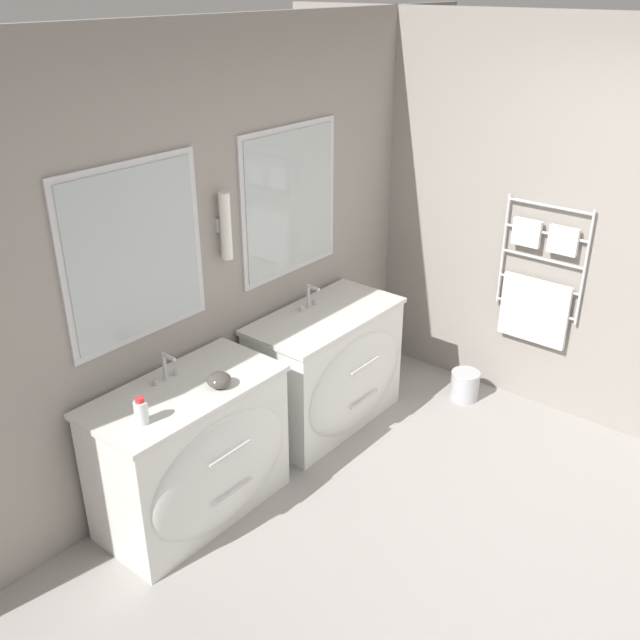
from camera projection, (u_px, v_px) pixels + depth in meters
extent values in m
plane|color=#9E9993|center=(553.00, 610.00, 3.45)|extent=(16.00, 16.00, 0.00)
cube|color=gray|center=(219.00, 256.00, 4.15)|extent=(5.04, 0.06, 2.60)
cube|color=silver|center=(135.00, 253.00, 3.62)|extent=(0.86, 0.01, 0.94)
cube|color=#B2BCBA|center=(136.00, 254.00, 3.61)|extent=(0.79, 0.01, 0.87)
cube|color=silver|center=(290.00, 201.00, 4.45)|extent=(0.86, 0.01, 0.94)
cube|color=#B2BCBA|center=(291.00, 202.00, 4.44)|extent=(0.79, 0.01, 0.87)
cylinder|color=white|center=(226.00, 226.00, 4.01)|extent=(0.07, 0.07, 0.39)
cube|color=silver|center=(220.00, 225.00, 4.03)|extent=(0.05, 0.02, 0.08)
cube|color=gray|center=(545.00, 225.00, 4.67)|extent=(0.06, 4.28, 2.60)
cylinder|color=silver|center=(585.00, 269.00, 4.53)|extent=(0.02, 0.02, 0.78)
cylinder|color=silver|center=(503.00, 250.00, 4.85)|extent=(0.02, 0.02, 0.78)
cylinder|color=silver|center=(550.00, 206.00, 4.54)|extent=(0.02, 0.56, 0.02)
cylinder|color=silver|center=(546.00, 233.00, 4.61)|extent=(0.02, 0.56, 0.02)
cylinder|color=silver|center=(542.00, 259.00, 4.69)|extent=(0.02, 0.56, 0.02)
cylinder|color=silver|center=(539.00, 284.00, 4.77)|extent=(0.02, 0.56, 0.02)
cylinder|color=silver|center=(535.00, 308.00, 4.85)|extent=(0.02, 0.56, 0.02)
cube|color=white|center=(534.00, 311.00, 4.84)|extent=(0.04, 0.47, 0.45)
cube|color=white|center=(563.00, 241.00, 4.54)|extent=(0.04, 0.19, 0.18)
cube|color=white|center=(527.00, 233.00, 4.68)|extent=(0.04, 0.19, 0.18)
cube|color=white|center=(190.00, 454.00, 3.94)|extent=(1.05, 0.52, 0.78)
ellipsoid|color=white|center=(223.00, 472.00, 3.79)|extent=(0.97, 0.11, 0.66)
cube|color=silver|center=(184.00, 391.00, 3.76)|extent=(1.08, 0.55, 0.03)
ellipsoid|color=white|center=(188.00, 398.00, 3.76)|extent=(0.39, 0.34, 0.10)
cylinder|color=silver|center=(230.00, 453.00, 3.68)|extent=(0.29, 0.01, 0.01)
cylinder|color=silver|center=(233.00, 492.00, 3.79)|extent=(0.29, 0.01, 0.01)
cube|color=white|center=(325.00, 370.00, 4.77)|extent=(1.05, 0.52, 0.78)
ellipsoid|color=white|center=(356.00, 383.00, 4.62)|extent=(0.97, 0.11, 0.66)
cube|color=silver|center=(325.00, 316.00, 4.59)|extent=(1.08, 0.55, 0.03)
ellipsoid|color=white|center=(328.00, 321.00, 4.59)|extent=(0.39, 0.34, 0.10)
cylinder|color=silver|center=(365.00, 365.00, 4.51)|extent=(0.29, 0.01, 0.01)
cylinder|color=silver|center=(364.00, 399.00, 4.62)|extent=(0.29, 0.01, 0.01)
cylinder|color=silver|center=(165.00, 366.00, 3.80)|extent=(0.02, 0.02, 0.16)
cylinder|color=silver|center=(169.00, 357.00, 3.74)|extent=(0.02, 0.09, 0.02)
cylinder|color=silver|center=(155.00, 382.00, 3.78)|extent=(0.03, 0.03, 0.04)
cylinder|color=silver|center=(176.00, 372.00, 3.87)|extent=(0.03, 0.03, 0.04)
cylinder|color=silver|center=(308.00, 296.00, 4.63)|extent=(0.02, 0.02, 0.16)
cylinder|color=silver|center=(314.00, 288.00, 4.57)|extent=(0.02, 0.09, 0.02)
cylinder|color=silver|center=(301.00, 309.00, 4.61)|extent=(0.03, 0.03, 0.04)
cylinder|color=silver|center=(315.00, 302.00, 4.71)|extent=(0.03, 0.03, 0.04)
cylinder|color=silver|center=(141.00, 412.00, 3.44)|extent=(0.07, 0.07, 0.12)
cylinder|color=red|center=(140.00, 400.00, 3.40)|extent=(0.04, 0.04, 0.02)
ellipsoid|color=#4C4742|center=(219.00, 380.00, 3.75)|extent=(0.13, 0.13, 0.08)
cylinder|color=#B7B7BC|center=(465.00, 385.00, 5.14)|extent=(0.20, 0.20, 0.21)
torus|color=#B7B7BC|center=(466.00, 373.00, 5.10)|extent=(0.21, 0.21, 0.01)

